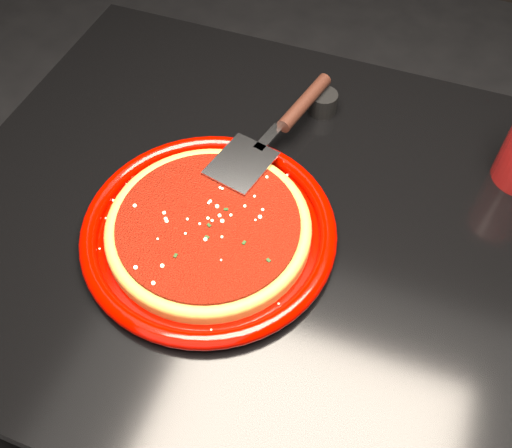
{
  "coord_description": "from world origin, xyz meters",
  "views": [
    {
      "loc": [
        0.04,
        -0.48,
        1.42
      ],
      "look_at": [
        -0.12,
        -0.03,
        0.77
      ],
      "focal_mm": 40.0,
      "sensor_mm": 36.0,
      "label": 1
    }
  ],
  "objects_px": {
    "ramekin": "(323,103)",
    "pizza_server": "(277,129)",
    "plate": "(209,231)",
    "table": "(320,349)"
  },
  "relations": [
    {
      "from": "ramekin",
      "to": "pizza_server",
      "type": "bearing_deg",
      "value": -110.84
    },
    {
      "from": "plate",
      "to": "pizza_server",
      "type": "relative_size",
      "value": 1.1
    },
    {
      "from": "table",
      "to": "plate",
      "type": "bearing_deg",
      "value": -161.85
    },
    {
      "from": "table",
      "to": "plate",
      "type": "height_order",
      "value": "plate"
    },
    {
      "from": "plate",
      "to": "pizza_server",
      "type": "distance_m",
      "value": 0.2
    },
    {
      "from": "table",
      "to": "ramekin",
      "type": "relative_size",
      "value": 25.41
    },
    {
      "from": "plate",
      "to": "pizza_server",
      "type": "bearing_deg",
      "value": 80.48
    },
    {
      "from": "pizza_server",
      "to": "ramekin",
      "type": "distance_m",
      "value": 0.13
    },
    {
      "from": "plate",
      "to": "ramekin",
      "type": "bearing_deg",
      "value": 76.15
    },
    {
      "from": "table",
      "to": "pizza_server",
      "type": "relative_size",
      "value": 3.63
    }
  ]
}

